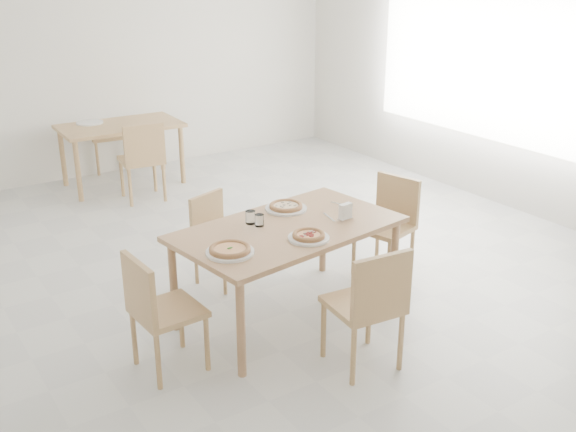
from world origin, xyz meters
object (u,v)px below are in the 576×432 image
plate_pepperoni (309,238)px  pizza_pepperoni (309,235)px  plate_margherita (230,252)px  chair_back_n (105,130)px  chair_east (390,218)px  pizza_margherita (230,249)px  napkin_holder (345,212)px  plate_mushroom (286,209)px  chair_west (156,306)px  tumbler_b (259,220)px  chair_back_s (143,156)px  pizza_mushroom (286,206)px  chair_south (370,301)px  main_table (288,235)px  plate_empty (90,123)px  chair_north (216,232)px  tumbler_a (250,217)px  second_table (120,132)px

plate_pepperoni → pizza_pepperoni: (0.00, 0.00, 0.02)m
plate_margherita → chair_back_n: size_ratio=0.37×
chair_east → pizza_margherita: size_ratio=2.49×
chair_east → chair_back_n: 4.52m
plate_pepperoni → napkin_holder: size_ratio=2.27×
pizza_margherita → chair_back_n: chair_back_n is taller
plate_mushroom → napkin_holder: 0.51m
napkin_holder → chair_west: bearing=174.8°
chair_west → plate_margherita: bearing=-97.2°
tumbler_b → chair_back_s: (0.28, 2.97, -0.26)m
plate_margherita → pizza_mushroom: (0.78, 0.49, 0.02)m
plate_pepperoni → pizza_pepperoni: bearing=0.0°
chair_west → pizza_mushroom: bearing=-74.1°
chair_south → pizza_pepperoni: 0.68m
plate_margherita → pizza_mushroom: 0.92m
chair_south → pizza_pepperoni: chair_south is taller
chair_south → chair_east: chair_south is taller
chair_south → pizza_margherita: bearing=-42.4°
tumbler_b → napkin_holder: (0.61, -0.26, 0.02)m
main_table → plate_empty: plate_empty is taller
tumbler_b → chair_north: bearing=89.1°
pizza_margherita → chair_back_s: 3.37m
chair_south → pizza_mushroom: chair_south is taller
plate_margherita → tumbler_a: tumbler_a is taller
pizza_pepperoni → chair_back_n: 4.89m
pizza_mushroom → main_table: bearing=-121.0°
plate_margherita → napkin_holder: napkin_holder is taller
pizza_mushroom → chair_south: bearing=-96.4°
chair_east → tumbler_b: chair_east is taller
pizza_margherita → chair_south: bearing=-48.2°
main_table → napkin_holder: napkin_holder is taller
tumbler_a → plate_empty: 3.85m
plate_pepperoni → second_table: 4.10m
chair_north → plate_mushroom: bearing=-77.6°
plate_empty → pizza_margherita: bearing=-95.9°
plate_margherita → chair_back_s: chair_back_s is taller
chair_east → pizza_pepperoni: 1.32m
plate_margherita → chair_back_n: (0.78, 4.78, -0.24)m
chair_south → tumbler_b: bearing=-72.2°
chair_west → plate_mushroom: chair_west is taller
chair_west → pizza_pepperoni: size_ratio=2.88×
plate_pepperoni → plate_margherita: bearing=170.9°
main_table → pizza_margherita: bearing=-170.2°
main_table → chair_back_s: chair_back_s is taller
pizza_mushroom → chair_east: bearing=-6.6°
chair_back_n → tumbler_a: bearing=-89.8°
chair_east → napkin_holder: napkin_holder is taller
second_table → chair_back_s: bearing=-89.8°
chair_west → pizza_pepperoni: 1.16m
chair_west → plate_empty: size_ratio=2.69×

